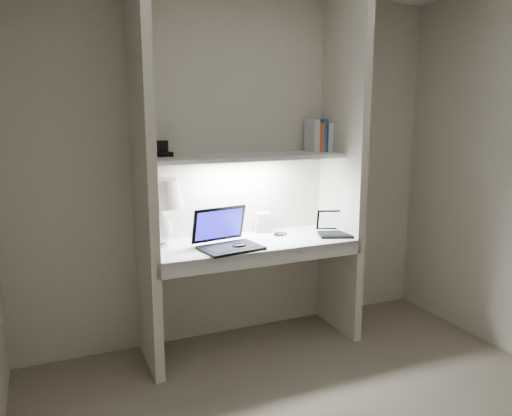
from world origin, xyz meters
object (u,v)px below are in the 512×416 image
table_lamp (160,201)px  laptop_main (226,239)px  book_row (322,136)px  laptop_netbook (336,229)px  speaker (263,222)px

table_lamp → laptop_main: size_ratio=1.04×
table_lamp → book_row: book_row is taller
laptop_netbook → book_row: size_ratio=1.37×
laptop_netbook → speaker: (-0.47, 0.28, 0.03)m
laptop_main → book_row: book_row is taller
table_lamp → laptop_main: (0.39, -0.20, -0.25)m
laptop_main → speaker: 0.49m
laptop_netbook → speaker: 0.55m
table_lamp → laptop_netbook: bearing=-8.7°
table_lamp → book_row: (1.25, 0.04, 0.40)m
table_lamp → speaker: size_ratio=3.03×
laptop_netbook → laptop_main: bearing=-159.4°
table_lamp → laptop_netbook: size_ratio=1.37×
table_lamp → speaker: table_lamp is taller
laptop_main → book_row: bearing=6.4°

